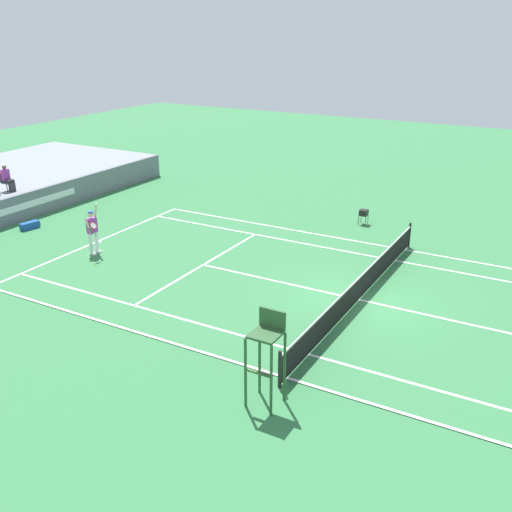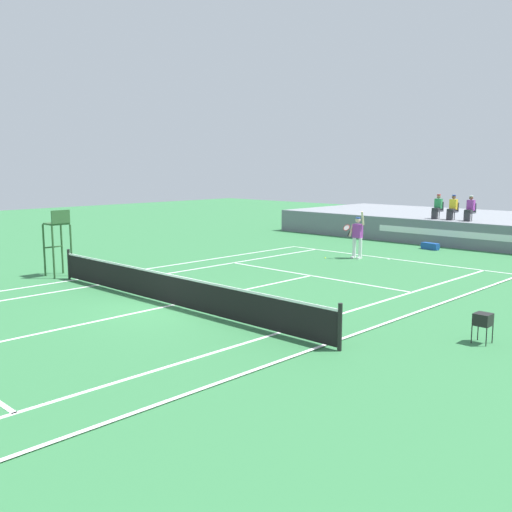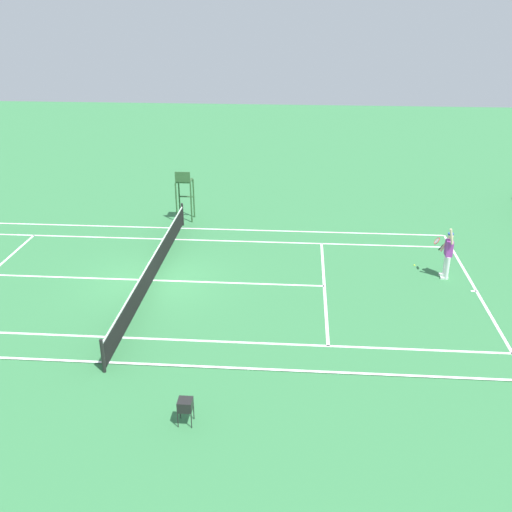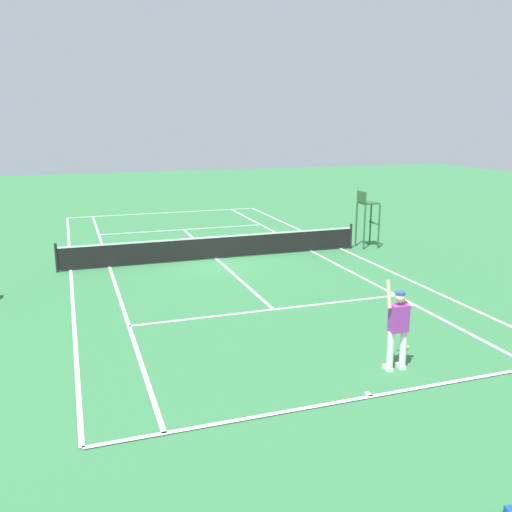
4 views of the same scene
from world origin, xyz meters
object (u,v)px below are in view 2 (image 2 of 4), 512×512
object	(u,v)px
ball_hopper	(483,319)
spectator_seated_1	(453,208)
spectator_seated_0	(438,207)
umpire_chair	(58,234)
tennis_player	(357,236)
equipment_bag	(430,246)
spectator_seated_2	(470,209)
tennis_ball	(325,258)

from	to	relation	value
ball_hopper	spectator_seated_1	bearing A→B (deg)	118.06
spectator_seated_0	umpire_chair	size ratio (longest dim) A/B	0.52
tennis_player	equipment_bag	world-z (taller)	tennis_player
tennis_player	spectator_seated_0	bearing A→B (deg)	89.35
spectator_seated_2	ball_hopper	xyz separation A→B (m)	(7.27, -15.35, -1.33)
umpire_chair	ball_hopper	world-z (taller)	umpire_chair
spectator_seated_0	spectator_seated_1	xyz separation A→B (m)	(0.82, 0.00, 0.00)
spectator_seated_0	equipment_bag	bearing A→B (deg)	-69.30
spectator_seated_1	spectator_seated_2	bearing A→B (deg)	0.00
tennis_ball	ball_hopper	bearing A→B (deg)	-35.97
spectator_seated_1	tennis_player	bearing A→B (deg)	-97.24
spectator_seated_2	equipment_bag	xyz separation A→B (m)	(-0.88, -2.23, -1.74)
spectator_seated_0	spectator_seated_2	size ratio (longest dim) A/B	1.00
spectator_seated_1	umpire_chair	world-z (taller)	spectator_seated_1
spectator_seated_1	equipment_bag	distance (m)	2.83
spectator_seated_0	spectator_seated_1	size ratio (longest dim) A/B	1.00
spectator_seated_1	tennis_player	xyz separation A→B (m)	(-0.90, -7.09, -0.91)
spectator_seated_2	tennis_player	xyz separation A→B (m)	(-1.81, -7.09, -0.91)
umpire_chair	equipment_bag	xyz separation A→B (m)	(6.45, 15.84, -1.40)
spectator_seated_1	ball_hopper	size ratio (longest dim) A/B	1.81
spectator_seated_1	tennis_player	distance (m)	7.21
spectator_seated_2	tennis_ball	xyz separation A→B (m)	(-2.78, -8.05, -1.87)
spectator_seated_0	tennis_ball	distance (m)	8.33
spectator_seated_1	umpire_chair	size ratio (longest dim) A/B	0.52
tennis_player	tennis_ball	distance (m)	1.67
spectator_seated_0	ball_hopper	bearing A→B (deg)	-59.61
tennis_ball	equipment_bag	size ratio (longest dim) A/B	0.07
tennis_player	umpire_chair	size ratio (longest dim) A/B	0.85
spectator_seated_2	tennis_ball	size ratio (longest dim) A/B	18.60
spectator_seated_2	tennis_ball	distance (m)	8.72
tennis_ball	tennis_player	bearing A→B (deg)	44.63
equipment_bag	spectator_seated_1	bearing A→B (deg)	90.57
spectator_seated_1	tennis_ball	xyz separation A→B (m)	(-1.87, -8.05, -1.87)
spectator_seated_2	spectator_seated_0	bearing A→B (deg)	180.00
spectator_seated_2	umpire_chair	bearing A→B (deg)	-112.09
equipment_bag	ball_hopper	xyz separation A→B (m)	(8.16, -13.12, 0.41)
spectator_seated_1	equipment_bag	bearing A→B (deg)	-89.43
tennis_ball	ball_hopper	world-z (taller)	ball_hopper
tennis_player	equipment_bag	bearing A→B (deg)	79.24
tennis_ball	equipment_bag	xyz separation A→B (m)	(1.90, 5.82, 0.13)
spectator_seated_2	umpire_chair	world-z (taller)	spectator_seated_2
spectator_seated_2	tennis_player	size ratio (longest dim) A/B	0.61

